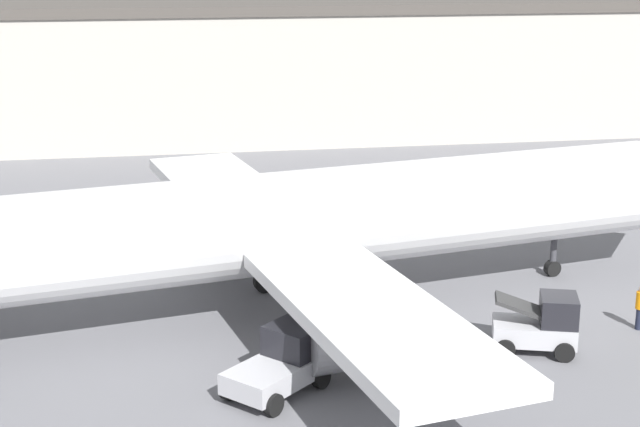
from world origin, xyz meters
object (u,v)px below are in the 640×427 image
at_px(belt_loader_truck, 541,325).
at_px(pushback_tug, 282,363).
at_px(ground_crew_worker, 640,306).
at_px(airplane, 298,223).

distance_m(belt_loader_truck, pushback_tug, 9.72).
height_order(belt_loader_truck, pushback_tug, belt_loader_truck).
bearing_deg(ground_crew_worker, pushback_tug, 70.09).
height_order(airplane, belt_loader_truck, airplane).
xyz_separation_m(belt_loader_truck, pushback_tug, (-9.59, -1.61, -0.03)).
relative_size(airplane, ground_crew_worker, 21.72).
distance_m(ground_crew_worker, belt_loader_truck, 4.69).
xyz_separation_m(airplane, belt_loader_truck, (8.00, -5.35, -2.66)).
height_order(ground_crew_worker, pushback_tug, pushback_tug).
xyz_separation_m(airplane, ground_crew_worker, (12.51, -4.06, -2.73)).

